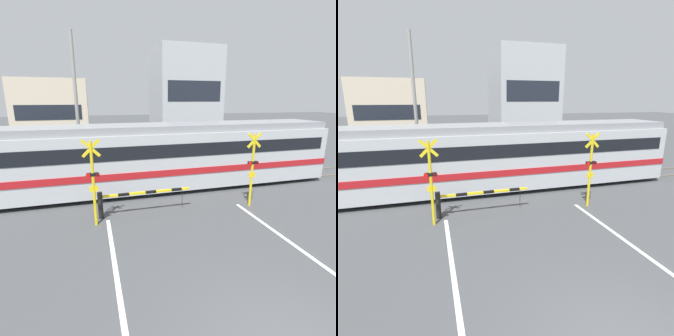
% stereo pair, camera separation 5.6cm
% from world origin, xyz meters
% --- Properties ---
extents(rail_track_near, '(50.00, 0.10, 0.08)m').
position_xyz_m(rail_track_near, '(0.00, 9.40, 0.04)').
color(rail_track_near, '#6B6051').
rests_on(rail_track_near, ground_plane).
extents(rail_track_far, '(50.00, 0.10, 0.08)m').
position_xyz_m(rail_track_far, '(0.00, 10.84, 0.04)').
color(rail_track_far, '#6B6051').
rests_on(rail_track_far, ground_plane).
extents(road_stripe_left, '(0.14, 10.88, 0.01)m').
position_xyz_m(road_stripe_left, '(-2.92, 1.44, 0.00)').
color(road_stripe_left, white).
rests_on(road_stripe_left, ground_plane).
extents(commuter_train, '(20.03, 2.88, 3.46)m').
position_xyz_m(commuter_train, '(-0.42, 10.12, 1.85)').
color(commuter_train, '#B7BCC1').
rests_on(commuter_train, ground_plane).
extents(crossing_barrier_near, '(3.89, 0.20, 1.10)m').
position_xyz_m(crossing_barrier_near, '(-2.16, 7.18, 0.74)').
color(crossing_barrier_near, black).
rests_on(crossing_barrier_near, ground_plane).
extents(crossing_barrier_far, '(3.89, 0.20, 1.10)m').
position_xyz_m(crossing_barrier_far, '(2.16, 12.69, 0.74)').
color(crossing_barrier_far, black).
rests_on(crossing_barrier_far, ground_plane).
extents(crossing_signal_left, '(0.68, 0.15, 3.34)m').
position_xyz_m(crossing_signal_left, '(-3.37, 6.61, 1.85)').
color(crossing_signal_left, yellow).
rests_on(crossing_signal_left, ground_plane).
extents(crossing_signal_right, '(0.68, 0.15, 3.34)m').
position_xyz_m(crossing_signal_right, '(3.37, 6.61, 1.85)').
color(crossing_signal_right, yellow).
rests_on(crossing_signal_right, ground_plane).
extents(pedestrian, '(0.38, 0.23, 1.79)m').
position_xyz_m(pedestrian, '(0.10, 16.17, 1.04)').
color(pedestrian, '#23232D').
rests_on(pedestrian, ground_plane).
extents(building_left_of_street, '(6.52, 6.17, 6.51)m').
position_xyz_m(building_left_of_street, '(-6.78, 25.41, 3.25)').
color(building_left_of_street, beige).
rests_on(building_left_of_street, ground_plane).
extents(building_right_of_street, '(6.68, 6.17, 9.98)m').
position_xyz_m(building_right_of_street, '(6.85, 25.41, 4.99)').
color(building_right_of_street, '#B2B7BC').
rests_on(building_right_of_street, ground_plane).
extents(utility_pole_streetside, '(0.22, 0.22, 8.77)m').
position_xyz_m(utility_pole_streetside, '(-4.12, 15.19, 4.38)').
color(utility_pole_streetside, gray).
rests_on(utility_pole_streetside, ground_plane).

